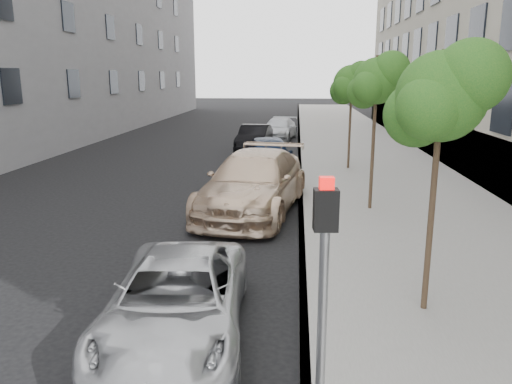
# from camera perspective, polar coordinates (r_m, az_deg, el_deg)

# --- Properties ---
(ground) EXTENTS (160.00, 160.00, 0.00)m
(ground) POSITION_cam_1_polar(r_m,az_deg,el_deg) (7.66, -3.71, -18.11)
(ground) COLOR black
(ground) RESTS_ON ground
(sidewalk) EXTENTS (6.40, 72.00, 0.14)m
(sidewalk) POSITION_cam_1_polar(r_m,az_deg,el_deg) (30.89, 10.79, 5.78)
(sidewalk) COLOR gray
(sidewalk) RESTS_ON ground
(curb) EXTENTS (0.15, 72.00, 0.14)m
(curb) POSITION_cam_1_polar(r_m,az_deg,el_deg) (30.72, 4.96, 5.92)
(curb) COLOR #9E9B93
(curb) RESTS_ON ground
(tree_near) EXTENTS (1.73, 1.53, 4.38)m
(tree_near) POSITION_cam_1_polar(r_m,az_deg,el_deg) (8.28, 20.60, 10.20)
(tree_near) COLOR #38281C
(tree_near) RESTS_ON sidewalk
(tree_mid) EXTENTS (1.66, 1.46, 4.49)m
(tree_mid) POSITION_cam_1_polar(r_m,az_deg,el_deg) (14.64, 13.71, 12.22)
(tree_mid) COLOR #38281C
(tree_mid) RESTS_ON sidewalk
(tree_far) EXTENTS (1.81, 1.61, 4.38)m
(tree_far) POSITION_cam_1_polar(r_m,az_deg,el_deg) (21.09, 10.95, 12.09)
(tree_far) COLOR #38281C
(tree_far) RESTS_ON sidewalk
(signal_pole) EXTENTS (0.25, 0.20, 2.88)m
(signal_pole) POSITION_cam_1_polar(r_m,az_deg,el_deg) (5.19, 7.72, -9.91)
(signal_pole) COLOR #939699
(signal_pole) RESTS_ON sidewalk
(minivan) EXTENTS (2.37, 4.59, 1.24)m
(minivan) POSITION_cam_1_polar(r_m,az_deg,el_deg) (7.91, -9.07, -12.12)
(minivan) COLOR #AFB1B4
(minivan) RESTS_ON ground
(suv) EXTENTS (3.40, 6.37, 1.76)m
(suv) POSITION_cam_1_polar(r_m,az_deg,el_deg) (14.70, -0.25, 1.08)
(suv) COLOR beige
(suv) RESTS_ON ground
(sedan_blue) EXTENTS (2.41, 4.68, 1.52)m
(sedan_blue) POSITION_cam_1_polar(r_m,az_deg,el_deg) (20.46, 1.51, 4.22)
(sedan_blue) COLOR #0E1B31
(sedan_blue) RESTS_ON ground
(sedan_black) EXTENTS (1.79, 4.29, 1.38)m
(sedan_black) POSITION_cam_1_polar(r_m,az_deg,el_deg) (26.59, -0.18, 6.17)
(sedan_black) COLOR black
(sedan_black) RESTS_ON ground
(sedan_rear) EXTENTS (2.50, 4.74, 1.31)m
(sedan_rear) POSITION_cam_1_polar(r_m,az_deg,el_deg) (31.44, 2.63, 7.20)
(sedan_rear) COLOR #B1B5BA
(sedan_rear) RESTS_ON ground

